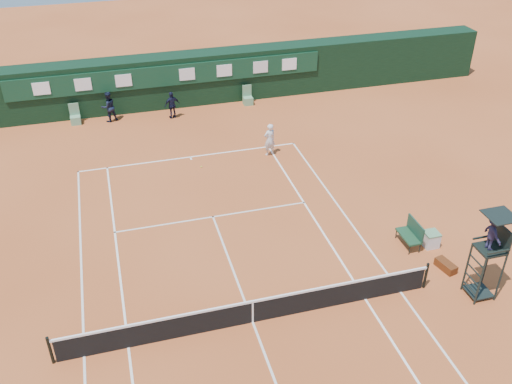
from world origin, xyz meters
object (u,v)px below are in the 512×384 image
(player, at_px, (270,140))
(tennis_net, at_px, (253,311))
(cooler, at_px, (431,239))
(umpire_chair, at_px, (492,239))
(player_bench, at_px, (412,233))

(player, bearing_deg, tennis_net, 55.83)
(cooler, bearing_deg, player, 113.89)
(tennis_net, relative_size, umpire_chair, 3.77)
(player_bench, bearing_deg, umpire_chair, -74.43)
(cooler, distance_m, player, 9.79)
(player, bearing_deg, cooler, 99.23)
(umpire_chair, height_order, player_bench, umpire_chair)
(player_bench, relative_size, player, 0.70)
(umpire_chair, distance_m, cooler, 3.67)
(player_bench, relative_size, cooler, 1.86)
(tennis_net, xyz_separation_m, player, (3.92, 11.06, 0.35))
(player_bench, distance_m, player, 9.25)
(umpire_chair, height_order, player, umpire_chair)
(cooler, relative_size, player, 0.38)
(tennis_net, height_order, umpire_chair, umpire_chair)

